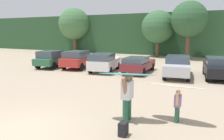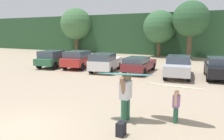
{
  "view_description": "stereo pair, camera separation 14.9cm",
  "coord_description": "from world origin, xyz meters",
  "px_view_note": "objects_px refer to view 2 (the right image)",
  "views": [
    {
      "loc": [
        5.87,
        -5.0,
        3.29
      ],
      "look_at": [
        0.39,
        6.38,
        1.11
      ],
      "focal_mm": 35.42,
      "sensor_mm": 36.0,
      "label": 1
    },
    {
      "loc": [
        6.01,
        -4.93,
        3.29
      ],
      "look_at": [
        0.39,
        6.38,
        1.11
      ],
      "focal_mm": 35.42,
      "sensor_mm": 36.0,
      "label": 2
    }
  ],
  "objects_px": {
    "parked_car_silver": "(178,66)",
    "backpack_dropped": "(121,129)",
    "person_adult": "(126,95)",
    "surfboard_cream": "(173,86)",
    "parked_car_forest_green": "(54,58)",
    "parked_car_maroon": "(139,64)",
    "parked_car_white": "(105,62)",
    "parked_car_black": "(220,68)",
    "surfboard_teal": "(125,74)",
    "person_child": "(176,104)",
    "parked_car_red": "(80,59)"
  },
  "relations": [
    {
      "from": "parked_car_red",
      "to": "person_child",
      "type": "bearing_deg",
      "value": -138.64
    },
    {
      "from": "person_adult",
      "to": "parked_car_black",
      "type": "bearing_deg",
      "value": -105.61
    },
    {
      "from": "person_adult",
      "to": "backpack_dropped",
      "type": "bearing_deg",
      "value": 107.51
    },
    {
      "from": "parked_car_forest_green",
      "to": "backpack_dropped",
      "type": "distance_m",
      "value": 15.23
    },
    {
      "from": "person_child",
      "to": "parked_car_red",
      "type": "bearing_deg",
      "value": -39.31
    },
    {
      "from": "parked_car_silver",
      "to": "parked_car_black",
      "type": "relative_size",
      "value": 1.12
    },
    {
      "from": "parked_car_forest_green",
      "to": "surfboard_cream",
      "type": "height_order",
      "value": "parked_car_forest_green"
    },
    {
      "from": "parked_car_forest_green",
      "to": "parked_car_silver",
      "type": "height_order",
      "value": "parked_car_forest_green"
    },
    {
      "from": "parked_car_black",
      "to": "backpack_dropped",
      "type": "bearing_deg",
      "value": 159.25
    },
    {
      "from": "parked_car_red",
      "to": "parked_car_black",
      "type": "relative_size",
      "value": 1.08
    },
    {
      "from": "parked_car_black",
      "to": "person_child",
      "type": "distance_m",
      "value": 9.39
    },
    {
      "from": "parked_car_silver",
      "to": "parked_car_white",
      "type": "bearing_deg",
      "value": 88.08
    },
    {
      "from": "person_child",
      "to": "surfboard_teal",
      "type": "distance_m",
      "value": 2.17
    },
    {
      "from": "parked_car_red",
      "to": "surfboard_cream",
      "type": "bearing_deg",
      "value": -139.1
    },
    {
      "from": "person_adult",
      "to": "person_child",
      "type": "bearing_deg",
      "value": -155.41
    },
    {
      "from": "parked_car_silver",
      "to": "backpack_dropped",
      "type": "distance_m",
      "value": 10.57
    },
    {
      "from": "parked_car_red",
      "to": "parked_car_white",
      "type": "height_order",
      "value": "parked_car_red"
    },
    {
      "from": "parked_car_forest_green",
      "to": "person_adult",
      "type": "distance_m",
      "value": 14.22
    },
    {
      "from": "person_child",
      "to": "surfboard_cream",
      "type": "bearing_deg",
      "value": 7.51
    },
    {
      "from": "parked_car_silver",
      "to": "backpack_dropped",
      "type": "xyz_separation_m",
      "value": [
        0.09,
        -10.55,
        -0.6
      ]
    },
    {
      "from": "surfboard_cream",
      "to": "parked_car_red",
      "type": "bearing_deg",
      "value": -39.83
    },
    {
      "from": "person_adult",
      "to": "parked_car_white",
      "type": "bearing_deg",
      "value": -56.38
    },
    {
      "from": "parked_car_white",
      "to": "parked_car_maroon",
      "type": "relative_size",
      "value": 0.97
    },
    {
      "from": "surfboard_teal",
      "to": "backpack_dropped",
      "type": "height_order",
      "value": "surfboard_teal"
    },
    {
      "from": "parked_car_silver",
      "to": "backpack_dropped",
      "type": "relative_size",
      "value": 10.77
    },
    {
      "from": "parked_car_red",
      "to": "parked_car_white",
      "type": "distance_m",
      "value": 3.08
    },
    {
      "from": "person_child",
      "to": "parked_car_forest_green",
      "type": "bearing_deg",
      "value": -31.29
    },
    {
      "from": "person_adult",
      "to": "surfboard_cream",
      "type": "xyz_separation_m",
      "value": [
        1.55,
        0.72,
        0.34
      ]
    },
    {
      "from": "parked_car_red",
      "to": "person_adult",
      "type": "bearing_deg",
      "value": -146.06
    },
    {
      "from": "parked_car_red",
      "to": "parked_car_silver",
      "type": "distance_m",
      "value": 8.87
    },
    {
      "from": "parked_car_red",
      "to": "surfboard_teal",
      "type": "height_order",
      "value": "surfboard_teal"
    },
    {
      "from": "surfboard_teal",
      "to": "surfboard_cream",
      "type": "relative_size",
      "value": 0.93
    },
    {
      "from": "parked_car_silver",
      "to": "parked_car_black",
      "type": "xyz_separation_m",
      "value": [
        2.79,
        0.63,
        -0.04
      ]
    },
    {
      "from": "surfboard_cream",
      "to": "backpack_dropped",
      "type": "height_order",
      "value": "surfboard_cream"
    },
    {
      "from": "parked_car_white",
      "to": "parked_car_maroon",
      "type": "bearing_deg",
      "value": -85.08
    },
    {
      "from": "parked_car_white",
      "to": "parked_car_silver",
      "type": "xyz_separation_m",
      "value": [
        5.87,
        0.54,
        0.01
      ]
    },
    {
      "from": "parked_car_white",
      "to": "parked_car_silver",
      "type": "bearing_deg",
      "value": -95.1
    },
    {
      "from": "parked_car_white",
      "to": "parked_car_black",
      "type": "xyz_separation_m",
      "value": [
        8.65,
        1.17,
        -0.03
      ]
    },
    {
      "from": "parked_car_black",
      "to": "parked_car_silver",
      "type": "bearing_deg",
      "value": 95.51
    },
    {
      "from": "parked_car_maroon",
      "to": "person_adult",
      "type": "distance_m",
      "value": 10.03
    },
    {
      "from": "parked_car_black",
      "to": "surfboard_teal",
      "type": "xyz_separation_m",
      "value": [
        -3.06,
        -10.02,
        1.0
      ]
    },
    {
      "from": "person_adult",
      "to": "surfboard_cream",
      "type": "distance_m",
      "value": 1.74
    },
    {
      "from": "parked_car_maroon",
      "to": "backpack_dropped",
      "type": "bearing_deg",
      "value": -164.85
    },
    {
      "from": "parked_car_forest_green",
      "to": "parked_car_black",
      "type": "height_order",
      "value": "parked_car_forest_green"
    },
    {
      "from": "parked_car_forest_green",
      "to": "parked_car_silver",
      "type": "xyz_separation_m",
      "value": [
        11.35,
        0.51,
        0.0
      ]
    },
    {
      "from": "parked_car_silver",
      "to": "surfboard_cream",
      "type": "bearing_deg",
      "value": -178.66
    },
    {
      "from": "person_child",
      "to": "backpack_dropped",
      "type": "bearing_deg",
      "value": 55.43
    },
    {
      "from": "parked_car_forest_green",
      "to": "parked_car_silver",
      "type": "distance_m",
      "value": 11.36
    },
    {
      "from": "parked_car_black",
      "to": "surfboard_cream",
      "type": "height_order",
      "value": "parked_car_black"
    },
    {
      "from": "parked_car_black",
      "to": "backpack_dropped",
      "type": "distance_m",
      "value": 11.51
    }
  ]
}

